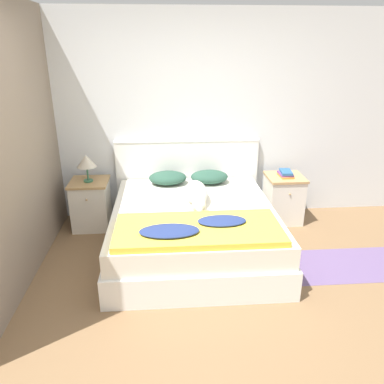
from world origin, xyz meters
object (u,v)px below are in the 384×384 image
object	(u,v)px
pillow_left	(168,178)
book_stack	(286,174)
nightstand_left	(91,204)
table_lamp	(86,162)
dog	(197,194)
pillow_right	(209,177)
bed	(193,230)
nightstand_right	(283,198)

from	to	relation	value
pillow_left	book_stack	xyz separation A→B (m)	(1.47, -0.05, 0.03)
nightstand_left	table_lamp	xyz separation A→B (m)	(0.00, -0.01, 0.55)
nightstand_left	dog	xyz separation A→B (m)	(1.26, -0.54, 0.31)
pillow_right	nightstand_left	bearing A→B (deg)	-178.30
bed	pillow_right	bearing A→B (deg)	70.83
pillow_left	book_stack	world-z (taller)	pillow_left
table_lamp	bed	bearing A→B (deg)	-29.51
nightstand_left	nightstand_right	world-z (taller)	same
nightstand_left	nightstand_right	size ratio (longest dim) A/B	1.00
nightstand_left	pillow_right	xyz separation A→B (m)	(1.47, 0.04, 0.30)
pillow_right	dog	world-z (taller)	dog
pillow_right	dog	bearing A→B (deg)	-109.70
pillow_right	dog	xyz separation A→B (m)	(-0.21, -0.59, 0.01)
dog	book_stack	bearing A→B (deg)	24.90
nightstand_left	book_stack	bearing A→B (deg)	-0.13
nightstand_left	pillow_left	world-z (taller)	pillow_left
pillow_right	book_stack	distance (m)	0.95
pillow_right	table_lamp	distance (m)	1.49
nightstand_right	pillow_right	distance (m)	1.00
nightstand_left	book_stack	size ratio (longest dim) A/B	2.48
nightstand_left	dog	world-z (taller)	dog
bed	nightstand_left	bearing A→B (deg)	149.97
bed	nightstand_right	world-z (taller)	nightstand_right
nightstand_right	pillow_right	size ratio (longest dim) A/B	1.31
nightstand_left	bed	bearing A→B (deg)	-30.03
pillow_left	book_stack	distance (m)	1.47
nightstand_left	nightstand_right	xyz separation A→B (m)	(2.42, 0.00, 0.00)
bed	dog	world-z (taller)	dog
bed	table_lamp	bearing A→B (deg)	150.49
pillow_right	book_stack	size ratio (longest dim) A/B	1.89
pillow_left	pillow_right	bearing A→B (deg)	0.00
nightstand_right	pillow_left	xyz separation A→B (m)	(-1.47, 0.04, 0.30)
book_stack	nightstand_right	bearing A→B (deg)	67.74
bed	pillow_right	xyz separation A→B (m)	(0.26, 0.74, 0.35)
book_stack	table_lamp	distance (m)	2.43
nightstand_right	table_lamp	size ratio (longest dim) A/B	1.83
bed	pillow_right	size ratio (longest dim) A/B	4.19
bed	dog	bearing A→B (deg)	72.84
nightstand_right	dog	xyz separation A→B (m)	(-1.16, -0.54, 0.31)
pillow_right	nightstand_right	bearing A→B (deg)	-2.62
dog	book_stack	size ratio (longest dim) A/B	3.28
dog	table_lamp	xyz separation A→B (m)	(-1.26, 0.53, 0.23)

